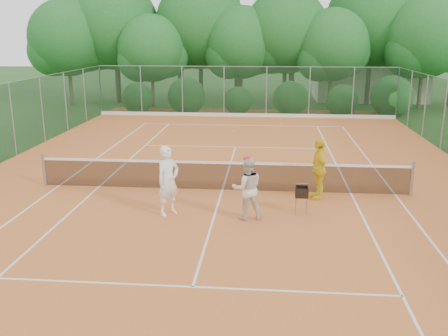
# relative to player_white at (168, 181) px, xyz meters

# --- Properties ---
(ground) EXTENTS (120.00, 120.00, 0.00)m
(ground) POSITION_rel_player_white_xyz_m (1.29, 2.31, -1.00)
(ground) COLOR #214A1A
(ground) RESTS_ON ground
(clay_court) EXTENTS (18.00, 36.00, 0.02)m
(clay_court) POSITION_rel_player_white_xyz_m (1.29, 2.31, -0.99)
(clay_court) COLOR orange
(clay_court) RESTS_ON ground
(club_building) EXTENTS (8.00, 5.00, 3.00)m
(club_building) POSITION_rel_player_white_xyz_m (10.29, 26.31, 0.50)
(club_building) COLOR beige
(club_building) RESTS_ON ground
(tennis_net) EXTENTS (11.97, 0.10, 1.10)m
(tennis_net) POSITION_rel_player_white_xyz_m (1.29, 2.31, -0.47)
(tennis_net) COLOR gray
(tennis_net) RESTS_ON clay_court
(player_white) EXTENTS (0.82, 0.85, 1.96)m
(player_white) POSITION_rel_player_white_xyz_m (0.00, 0.00, 0.00)
(player_white) COLOR white
(player_white) RESTS_ON clay_court
(player_center_grp) EXTENTS (0.96, 0.82, 1.76)m
(player_center_grp) POSITION_rel_player_white_xyz_m (2.20, -0.14, -0.11)
(player_center_grp) COLOR silver
(player_center_grp) RESTS_ON clay_court
(player_yellow) EXTENTS (0.65, 1.17, 1.89)m
(player_yellow) POSITION_rel_player_white_xyz_m (4.29, 1.79, -0.03)
(player_yellow) COLOR yellow
(player_yellow) RESTS_ON clay_court
(ball_hopper) EXTENTS (0.34, 0.34, 0.78)m
(ball_hopper) POSITION_rel_player_white_xyz_m (3.71, 0.40, -0.36)
(ball_hopper) COLOR gray
(ball_hopper) RESTS_ON clay_court
(stray_ball_a) EXTENTS (0.07, 0.07, 0.07)m
(stray_ball_a) POSITION_rel_player_white_xyz_m (0.97, 12.35, -0.95)
(stray_ball_a) COLOR #E0F037
(stray_ball_a) RESTS_ON clay_court
(stray_ball_b) EXTENTS (0.07, 0.07, 0.07)m
(stray_ball_b) POSITION_rel_player_white_xyz_m (3.46, 14.72, -0.95)
(stray_ball_b) COLOR gold
(stray_ball_b) RESTS_ON clay_court
(stray_ball_c) EXTENTS (0.07, 0.07, 0.07)m
(stray_ball_c) POSITION_rel_player_white_xyz_m (1.04, 13.47, -0.95)
(stray_ball_c) COLOR gold
(stray_ball_c) RESTS_ON clay_court
(court_markings) EXTENTS (11.03, 23.83, 0.01)m
(court_markings) POSITION_rel_player_white_xyz_m (1.29, 2.31, -0.98)
(court_markings) COLOR white
(court_markings) RESTS_ON clay_court
(fence_back) EXTENTS (18.07, 0.07, 3.00)m
(fence_back) POSITION_rel_player_white_xyz_m (1.29, 17.31, 0.52)
(fence_back) COLOR #19381E
(fence_back) RESTS_ON clay_court
(tropical_treeline) EXTENTS (32.10, 8.49, 15.03)m
(tropical_treeline) POSITION_rel_player_white_xyz_m (2.72, 22.53, 4.11)
(tropical_treeline) COLOR brown
(tropical_treeline) RESTS_ON ground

